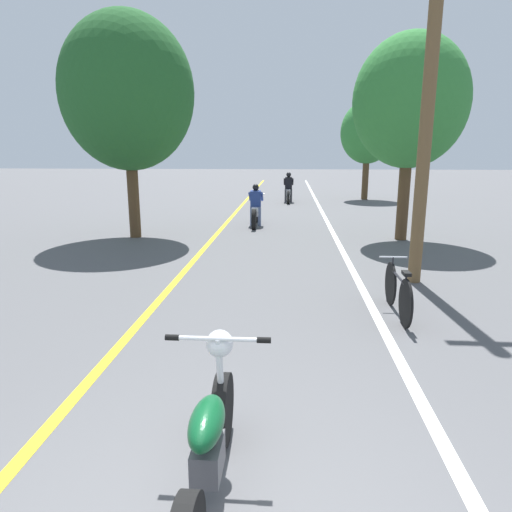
{
  "coord_description": "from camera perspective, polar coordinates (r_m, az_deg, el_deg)",
  "views": [
    {
      "loc": [
        0.47,
        -1.93,
        2.48
      ],
      "look_at": [
        -0.02,
        4.84,
        0.9
      ],
      "focal_mm": 32.0,
      "sensor_mm": 36.0,
      "label": 1
    }
  ],
  "objects": [
    {
      "name": "roadside_tree_right_far",
      "position": [
        24.31,
        13.79,
        14.75
      ],
      "size": [
        2.71,
        2.44,
        4.92
      ],
      "color": "#513A23",
      "rests_on": "ground"
    },
    {
      "name": "lane_stripe_center",
      "position": [
        15.14,
        -4.16,
        3.64
      ],
      "size": [
        0.14,
        48.0,
        0.01
      ],
      "primitive_type": "cube",
      "color": "yellow",
      "rests_on": "ground"
    },
    {
      "name": "motorcycle_rider_lead",
      "position": [
        15.31,
        -0.04,
        5.75
      ],
      "size": [
        0.5,
        2.14,
        1.39
      ],
      "color": "black",
      "rests_on": "ground"
    },
    {
      "name": "roadside_tree_right_near",
      "position": [
        13.48,
        18.74,
        17.76
      ],
      "size": [
        3.06,
        2.76,
        5.51
      ],
      "color": "#513A23",
      "rests_on": "ground"
    },
    {
      "name": "motorcycle_foreground",
      "position": [
        3.53,
        -5.89,
        -22.15
      ],
      "size": [
        0.84,
        2.05,
        1.07
      ],
      "color": "black",
      "rests_on": "ground"
    },
    {
      "name": "lane_stripe_edge",
      "position": [
        15.05,
        9.31,
        3.45
      ],
      "size": [
        0.14,
        48.0,
        0.01
      ],
      "primitive_type": "cube",
      "color": "white",
      "rests_on": "ground"
    },
    {
      "name": "utility_pole",
      "position": [
        9.06,
        20.7,
        17.33
      ],
      "size": [
        1.1,
        0.24,
        6.37
      ],
      "color": "brown",
      "rests_on": "ground"
    },
    {
      "name": "roadside_tree_left",
      "position": [
        13.71,
        -15.8,
        19.03
      ],
      "size": [
        3.67,
        3.3,
        6.13
      ],
      "color": "#513A23",
      "rests_on": "ground"
    },
    {
      "name": "bicycle_parked",
      "position": [
        7.31,
        17.31,
        -4.23
      ],
      "size": [
        0.44,
        1.71,
        0.82
      ],
      "color": "black",
      "rests_on": "ground"
    },
    {
      "name": "motorcycle_rider_far",
      "position": [
        22.47,
        4.08,
        8.11
      ],
      "size": [
        0.5,
        2.17,
        1.44
      ],
      "color": "black",
      "rests_on": "ground"
    }
  ]
}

